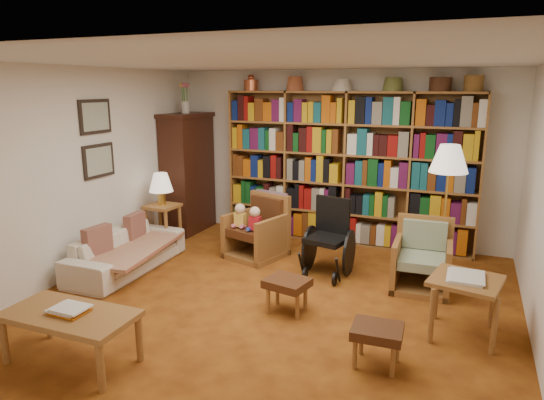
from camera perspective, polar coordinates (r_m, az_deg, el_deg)
The scene contains 22 objects.
floor at distance 5.32m, azimuth -0.10°, elevation -11.94°, with size 5.00×5.00×0.00m, color #9A5517.
ceiling at distance 4.82m, azimuth -0.11°, elevation 16.03°, with size 5.00×5.00×0.00m, color silver.
wall_back at distance 7.26m, azimuth 7.54°, elevation 5.10°, with size 5.00×5.00×0.00m, color white.
wall_front at distance 2.87m, azimuth -19.86°, elevation -8.30°, with size 5.00×5.00×0.00m, color white.
wall_left at distance 6.31m, azimuth -21.60°, elevation 3.05°, with size 5.00×5.00×0.00m, color white.
bookshelf at distance 7.06m, azimuth 8.72°, elevation 4.18°, with size 3.60×0.30×2.42m.
curio_cabinet at distance 7.76m, azimuth -9.86°, elevation 3.32°, with size 0.50×0.95×2.40m.
framed_pictures at distance 6.46m, azimuth -19.90°, elevation 6.78°, with size 0.03×0.52×0.97m.
sofa at distance 6.39m, azimuth -16.73°, elevation -5.75°, with size 0.66×1.69×0.49m, color beige.
sofa_throw at distance 6.34m, azimuth -16.40°, elevation -5.36°, with size 0.79×1.48×0.04m, color beige.
cushion_left at distance 6.67m, azimuth -15.83°, elevation -3.07°, with size 0.11×0.36×0.36m, color maroon.
cushion_right at distance 6.16m, azimuth -19.84°, elevation -4.71°, with size 0.12×0.37×0.37m, color maroon.
side_table_lamp at distance 7.09m, azimuth -12.74°, elevation -1.82°, with size 0.44×0.44×0.62m.
table_lamp at distance 6.99m, azimuth -12.94°, elevation 1.91°, with size 0.34×0.34×0.46m.
armchair_leather at distance 6.62m, azimuth -1.61°, elevation -3.59°, with size 0.86×0.87×0.85m.
armchair_sage at distance 5.87m, azimuth 17.28°, elevation -6.92°, with size 0.66×0.69×0.79m.
wheelchair at distance 6.02m, azimuth 6.74°, elevation -4.64°, with size 0.54×0.75×0.94m.
floor_lamp at distance 5.82m, azimuth 20.08°, elevation 3.95°, with size 0.43×0.43×1.63m.
side_table_papers at distance 4.82m, azimuth 21.79°, elevation -9.46°, with size 0.69×0.69×0.59m.
footstool_a at distance 5.01m, azimuth 1.79°, elevation -9.98°, with size 0.48×0.43×0.35m.
footstool_b at distance 4.22m, azimuth 12.28°, elevation -15.12°, with size 0.43×0.37×0.35m.
coffee_table at distance 4.44m, azimuth -22.69°, elevation -12.74°, with size 1.11×0.57×0.51m.
Camera 1 is at (1.85, -4.45, 2.27)m, focal length 32.00 mm.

